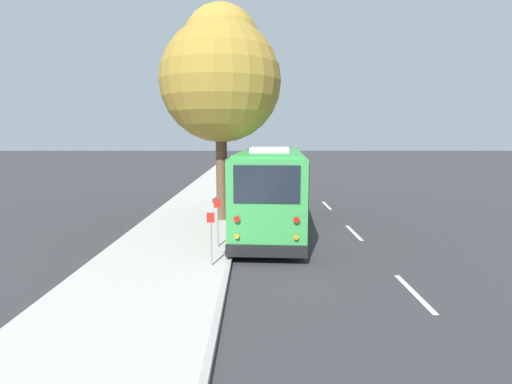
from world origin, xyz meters
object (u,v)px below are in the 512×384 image
Objects in this scene: parked_sedan_tan at (259,173)px; street_tree at (221,74)px; parked_sedan_blue at (261,181)px; sign_post_near at (211,238)px; fire_hydrant at (234,189)px; shuttle_bus at (271,185)px; sign_post_far at (217,222)px.

street_tree is at bearing 176.20° from parked_sedan_tan.
sign_post_near is at bearing 178.36° from parked_sedan_blue.
fire_hydrant is at bearing 173.16° from parked_sedan_tan.
street_tree is (-10.33, 1.84, 5.73)m from parked_sedan_blue.
shuttle_bus is at bearing -121.51° from street_tree.
parked_sedan_blue is at bearing -6.26° from sign_post_far.
parked_sedan_tan reaches higher than fire_hydrant.
shuttle_bus is 2.26× the size of parked_sedan_blue.
parked_sedan_blue is at bearing -10.08° from street_tree.
shuttle_bus is at bearing -20.05° from sign_post_near.
sign_post_near is (-16.70, 1.62, 0.35)m from parked_sedan_blue.
fire_hydrant is at bearing 160.79° from parked_sedan_blue.
parked_sedan_blue is at bearing -5.55° from sign_post_near.
sign_post_near reaches higher than parked_sedan_tan.
parked_sedan_tan is (5.78, 0.09, 0.03)m from parked_sedan_blue.
shuttle_bus is at bearing -166.11° from fire_hydrant.
sign_post_far is (-20.57, 1.53, 0.36)m from parked_sedan_tan.
street_tree is 6.02× the size of sign_post_near.
parked_sedan_blue is 5.79m from parked_sedan_tan.
fire_hydrant is at bearing -1.52° from street_tree.
parked_sedan_blue is 0.94× the size of parked_sedan_tan.
street_tree reaches higher than sign_post_far.
fire_hydrant is (6.43, -0.17, -5.76)m from street_tree.
parked_sedan_blue is 2.67× the size of sign_post_far.
sign_post_far is at bearing 153.41° from shuttle_bus.
parked_sedan_blue is at bearing 4.90° from shuttle_bus.
sign_post_far is at bearing 178.12° from parked_sedan_tan.
street_tree is at bearing 173.83° from parked_sedan_blue.
street_tree is 5.76× the size of sign_post_far.
sign_post_near reaches higher than fire_hydrant.
street_tree is (1.27, 2.07, 4.53)m from shuttle_bus.
sign_post_near is (-6.37, -0.21, -5.38)m from street_tree.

